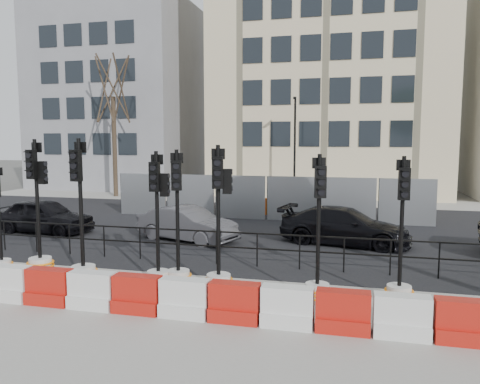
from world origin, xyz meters
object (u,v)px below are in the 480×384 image
(traffic_signal_d, at_px, (158,255))
(car_a, at_px, (44,216))
(car_c, at_px, (344,226))
(traffic_signal_a, at_px, (1,251))
(traffic_signal_h, at_px, (400,273))

(traffic_signal_d, relative_size, car_a, 0.83)
(traffic_signal_d, height_order, car_c, traffic_signal_d)
(traffic_signal_a, bearing_deg, car_a, 98.17)
(traffic_signal_h, xyz_separation_m, car_a, (-12.70, 4.99, -0.01))
(traffic_signal_h, height_order, car_a, traffic_signal_h)
(traffic_signal_a, xyz_separation_m, car_a, (-2.40, 5.07, 0.06))
(traffic_signal_a, distance_m, traffic_signal_h, 10.31)
(car_a, bearing_deg, traffic_signal_d, -122.07)
(traffic_signal_a, height_order, traffic_signal_d, traffic_signal_d)
(traffic_signal_h, bearing_deg, car_a, 153.72)
(car_a, distance_m, car_c, 11.41)
(traffic_signal_a, bearing_deg, car_c, 15.50)
(car_c, bearing_deg, traffic_signal_h, -156.07)
(traffic_signal_a, relative_size, traffic_signal_h, 0.90)
(traffic_signal_d, bearing_deg, car_a, 140.89)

